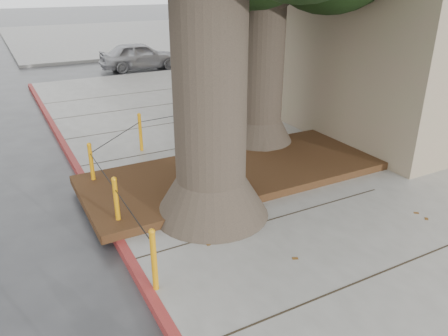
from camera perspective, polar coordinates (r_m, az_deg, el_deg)
name	(u,v)px	position (r m, az deg, el deg)	size (l,w,h in m)	color
ground	(322,305)	(6.28, 12.68, -17.08)	(140.00, 140.00, 0.00)	#28282B
sidewalk_far	(122,35)	(34.96, -13.12, 16.50)	(16.00, 20.00, 0.15)	slate
curb_red	(122,247)	(7.27, -13.14, -10.08)	(0.14, 26.00, 0.16)	maroon
planter_bed	(236,172)	(9.30, 1.62, -0.54)	(6.40, 2.60, 0.16)	black
bollard_ring	(148,161)	(8.88, -9.85, 0.92)	(3.79, 5.39, 0.95)	orange
car_silver	(140,56)	(21.75, -10.92, 14.21)	(1.52, 3.77, 1.28)	#ACABB0
car_red	(267,41)	(26.41, 5.63, 16.13)	(1.39, 3.97, 1.31)	maroon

